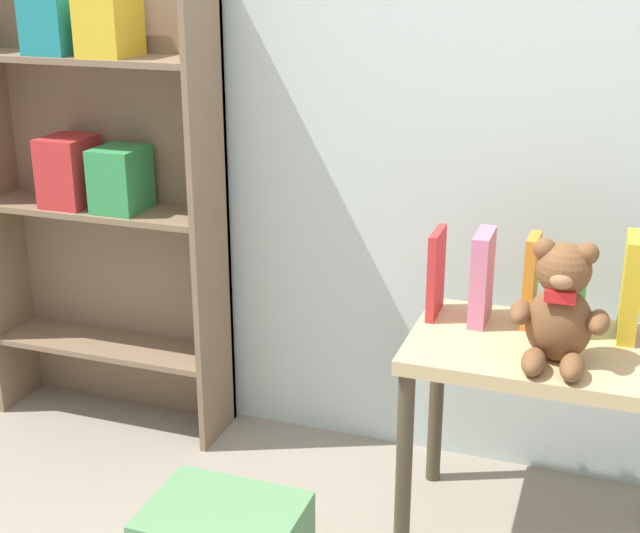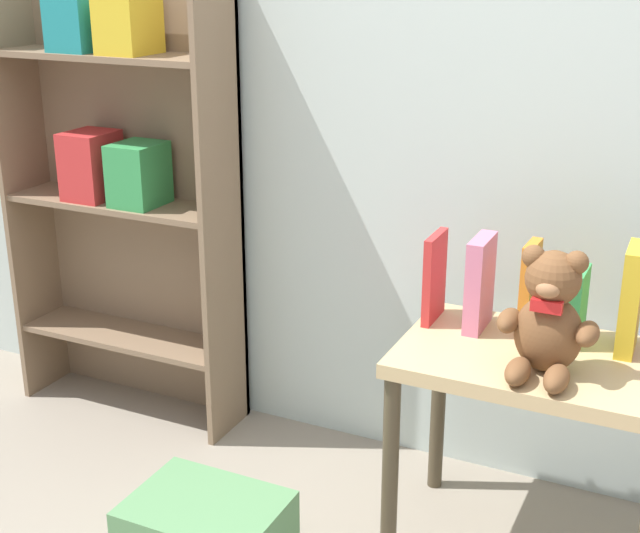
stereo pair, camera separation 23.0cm
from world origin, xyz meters
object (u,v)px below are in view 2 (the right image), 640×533
object	(u,v)px
book_standing_pink	(480,283)
book_standing_yellow	(631,299)
book_standing_orange	(529,289)
bookshelf_side	(124,171)
teddy_bear	(549,318)
book_standing_red	(435,277)
book_standing_green	(578,306)
display_table	(537,387)

from	to	relation	value
book_standing_pink	book_standing_yellow	size ratio (longest dim) A/B	0.92
book_standing_orange	bookshelf_side	bearing A→B (deg)	175.65
teddy_bear	book_standing_red	world-z (taller)	teddy_bear
book_standing_red	book_standing_pink	size ratio (longest dim) A/B	0.96
book_standing_red	book_standing_pink	distance (m)	0.12
book_standing_green	teddy_bear	bearing A→B (deg)	-98.39
book_standing_red	teddy_bear	bearing A→B (deg)	-30.42
book_standing_pink	bookshelf_side	bearing A→B (deg)	172.62
book_standing_orange	book_standing_yellow	distance (m)	0.23
book_standing_orange	book_standing_green	xyz separation A→B (m)	(0.12, -0.00, -0.02)
book_standing_red	book_standing_yellow	distance (m)	0.47
book_standing_pink	book_standing_orange	size ratio (longest dim) A/B	1.01
bookshelf_side	display_table	size ratio (longest dim) A/B	2.15
bookshelf_side	book_standing_pink	xyz separation A→B (m)	(1.17, -0.14, -0.13)
bookshelf_side	book_standing_pink	size ratio (longest dim) A/B	5.94
book_standing_pink	book_standing_green	xyz separation A→B (m)	(0.23, 0.02, -0.03)
bookshelf_side	book_standing_red	xyz separation A→B (m)	(1.05, -0.14, -0.13)
display_table	book_standing_red	world-z (taller)	book_standing_red
display_table	book_standing_red	size ratio (longest dim) A/B	2.86
display_table	book_standing_red	xyz separation A→B (m)	(-0.29, 0.10, 0.20)
book_standing_pink	book_standing_orange	world-z (taller)	book_standing_pink
bookshelf_side	book_standing_green	size ratio (longest dim) A/B	7.63
book_standing_red	book_standing_green	distance (m)	0.35
book_standing_pink	book_standing_yellow	bearing A→B (deg)	3.16
book_standing_pink	book_standing_orange	xyz separation A→B (m)	(0.12, 0.02, -0.00)
book_standing_red	book_standing_yellow	bearing A→B (deg)	1.41
teddy_bear	book_standing_green	world-z (taller)	teddy_bear
display_table	book_standing_yellow	distance (m)	0.30
display_table	book_standing_pink	world-z (taller)	book_standing_pink
book_standing_yellow	book_standing_pink	bearing A→B (deg)	-178.34
display_table	book_standing_green	world-z (taller)	book_standing_green
book_standing_pink	book_standing_yellow	world-z (taller)	book_standing_yellow
bookshelf_side	book_standing_yellow	bearing A→B (deg)	-4.60
display_table	book_standing_green	distance (m)	0.22
book_standing_pink	book_standing_orange	bearing A→B (deg)	8.61
book_standing_green	book_standing_yellow	size ratio (longest dim) A/B	0.72
teddy_bear	bookshelf_side	bearing A→B (deg)	166.77
book_standing_green	book_standing_orange	bearing A→B (deg)	179.79
book_standing_yellow	book_standing_orange	bearing A→B (deg)	178.91
book_standing_yellow	bookshelf_side	bearing A→B (deg)	173.54
display_table	book_standing_green	size ratio (longest dim) A/B	3.55
book_standing_yellow	display_table	bearing A→B (deg)	-149.08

